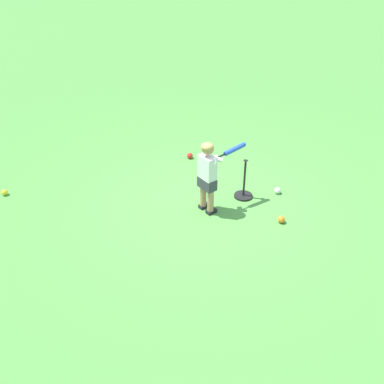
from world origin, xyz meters
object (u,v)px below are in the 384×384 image
(play_ball_far_left, at_px, (190,156))
(play_ball_by_bucket, at_px, (281,219))
(play_ball_near_batter, at_px, (278,191))
(batting_tee, at_px, (244,191))
(play_ball_center_lawn, at_px, (5,192))
(child_batter, at_px, (209,171))

(play_ball_far_left, relative_size, play_ball_by_bucket, 1.00)
(play_ball_near_batter, height_order, batting_tee, batting_tee)
(play_ball_far_left, relative_size, batting_tee, 0.16)
(play_ball_far_left, bearing_deg, play_ball_near_batter, -175.93)
(play_ball_center_lawn, bearing_deg, play_ball_by_bucket, -145.53)
(child_batter, height_order, play_ball_near_batter, child_batter)
(play_ball_far_left, distance_m, batting_tee, 1.47)
(batting_tee, bearing_deg, play_ball_by_bucket, 169.39)
(child_batter, distance_m, play_ball_center_lawn, 3.15)
(play_ball_near_batter, relative_size, play_ball_far_left, 0.98)
(batting_tee, bearing_deg, play_ball_center_lawn, 43.57)
(play_ball_center_lawn, distance_m, batting_tee, 3.61)
(play_ball_far_left, xyz_separation_m, play_ball_center_lawn, (1.18, 2.80, -0.00))
(child_batter, bearing_deg, batting_tee, -102.89)
(child_batter, distance_m, batting_tee, 0.84)
(child_batter, xyz_separation_m, play_ball_center_lawn, (2.47, 1.86, -0.60))
(play_ball_by_bucket, distance_m, play_ball_center_lawn, 4.13)
(play_ball_far_left, relative_size, play_ball_center_lawn, 1.09)
(play_ball_center_lawn, bearing_deg, batting_tee, -136.43)
(play_ball_far_left, height_order, play_ball_by_bucket, same)
(child_batter, height_order, play_ball_by_bucket, child_batter)
(child_batter, xyz_separation_m, play_ball_by_bucket, (-0.93, -0.48, -0.60))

